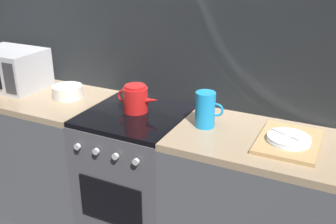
% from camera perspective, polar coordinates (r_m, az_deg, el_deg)
% --- Properties ---
extents(back_wall, '(3.60, 0.05, 2.40)m').
position_cam_1_polar(back_wall, '(2.51, -1.33, 8.74)').
color(back_wall, gray).
rests_on(back_wall, ground_plane).
extents(counter_left, '(1.20, 0.60, 0.90)m').
position_cam_1_polar(counter_left, '(3.05, -19.37, -5.06)').
color(counter_left, '#515459').
rests_on(counter_left, ground_plane).
extents(stove_unit, '(0.60, 0.63, 0.90)m').
position_cam_1_polar(stove_unit, '(2.54, -4.59, -9.60)').
color(stove_unit, '#4C4C51').
rests_on(stove_unit, ground_plane).
extents(counter_right, '(1.20, 0.60, 0.90)m').
position_cam_1_polar(counter_right, '(2.29, 15.89, -14.58)').
color(counter_right, '#515459').
rests_on(counter_right, ground_plane).
extents(microwave, '(0.46, 0.35, 0.27)m').
position_cam_1_polar(microwave, '(2.96, -22.13, 5.94)').
color(microwave, '#B2B2B7').
rests_on(microwave, counter_left).
extents(kettle, '(0.28, 0.15, 0.17)m').
position_cam_1_polar(kettle, '(2.33, -4.78, 1.96)').
color(kettle, red).
rests_on(kettle, stove_unit).
extents(mixing_bowl, '(0.20, 0.20, 0.08)m').
position_cam_1_polar(mixing_bowl, '(2.65, -14.57, 2.94)').
color(mixing_bowl, silver).
rests_on(mixing_bowl, counter_left).
extents(pitcher, '(0.16, 0.11, 0.20)m').
position_cam_1_polar(pitcher, '(2.13, 5.54, 0.37)').
color(pitcher, '#198CD8').
rests_on(pitcher, counter_right).
extents(dish_pile, '(0.30, 0.40, 0.06)m').
position_cam_1_polar(dish_pile, '(2.05, 17.36, -4.02)').
color(dish_pile, tan).
rests_on(dish_pile, counter_right).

